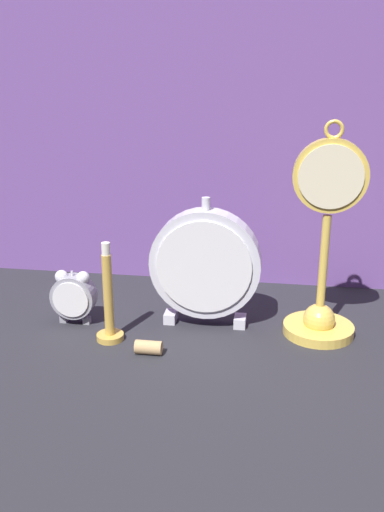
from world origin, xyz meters
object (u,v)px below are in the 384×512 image
Objects in this scene: pocket_watch_on_stand at (323,264)px; alarm_clock_twin_bell at (73,295)px; mantel_clock_silver at (205,265)px; brass_candlestick at (109,307)px; wine_cork at (149,347)px.

pocket_watch_on_stand is 0.43m from alarm_clock_twin_bell.
pocket_watch_on_stand is 0.19m from mantel_clock_silver.
mantel_clock_silver is at bearing 28.87° from brass_candlestick.
brass_candlestick is at bearing -33.15° from alarm_clock_twin_bell.
pocket_watch_on_stand is 0.35m from brass_candlestick.
pocket_watch_on_stand is at bearing 22.69° from wine_cork.
pocket_watch_on_stand reaches higher than wine_cork.
brass_candlestick is 3.99× the size of wine_cork.
pocket_watch_on_stand reaches higher than mantel_clock_silver.
pocket_watch_on_stand is 3.65× the size of alarm_clock_twin_bell.
brass_candlestick is (0.08, -0.05, 0.00)m from alarm_clock_twin_bell.
pocket_watch_on_stand is at bearing 12.26° from brass_candlestick.
pocket_watch_on_stand is 8.42× the size of wine_cork.
brass_candlestick is at bearing -167.74° from pocket_watch_on_stand.
mantel_clock_silver is 1.35× the size of brass_candlestick.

